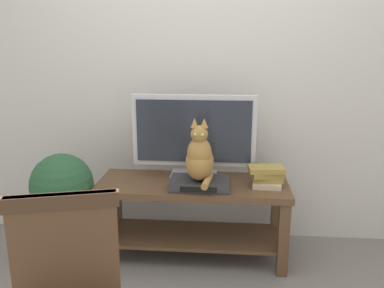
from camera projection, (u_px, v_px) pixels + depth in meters
back_wall at (207, 56)px, 2.98m from camera, size 7.00×0.12×2.80m
tv_stand at (193, 205)px, 2.83m from camera, size 1.32×0.51×0.56m
tv at (194, 134)px, 2.81m from camera, size 0.86×0.20×0.60m
media_box at (200, 183)px, 2.67m from camera, size 0.39×0.24×0.06m
cat at (200, 157)px, 2.61m from camera, size 0.19×0.35×0.42m
book_stack at (267, 176)px, 2.70m from camera, size 0.24×0.20×0.14m
potted_plant at (63, 193)px, 2.72m from camera, size 0.42×0.42×0.78m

